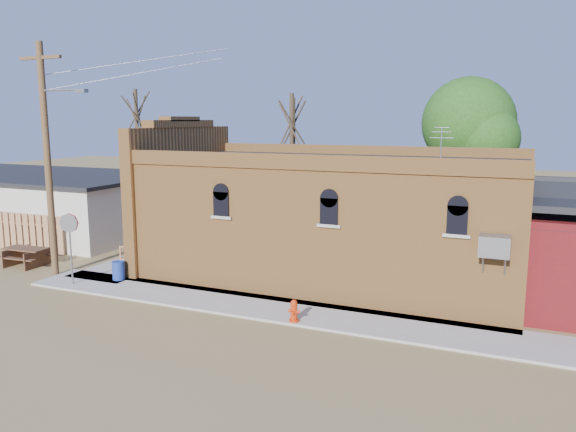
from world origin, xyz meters
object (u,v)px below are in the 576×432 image
at_px(fire_hydrant, 294,311).
at_px(stop_sign, 69,230).
at_px(utility_pole, 48,155).
at_px(trash_barrel, 119,270).
at_px(brick_bar, 326,217).
at_px(picnic_table, 26,254).

bearing_deg(fire_hydrant, stop_sign, 155.83).
xyz_separation_m(fire_hydrant, stop_sign, (-9.09, 0.36, 1.72)).
distance_m(utility_pole, trash_barrel, 5.19).
xyz_separation_m(brick_bar, picnic_table, (-12.08, -3.67, -1.83)).
distance_m(trash_barrel, picnic_table, 5.15).
bearing_deg(trash_barrel, utility_pole, -173.98).
xyz_separation_m(utility_pole, fire_hydrant, (10.74, -1.20, -4.35)).
distance_m(utility_pole, picnic_table, 4.88).
relative_size(brick_bar, utility_pole, 1.82).
bearing_deg(fire_hydrant, trash_barrel, 147.35).
bearing_deg(fire_hydrant, brick_bar, 77.99).
xyz_separation_m(utility_pole, stop_sign, (1.65, -0.84, -2.64)).
distance_m(utility_pole, stop_sign, 3.22).
bearing_deg(trash_barrel, fire_hydrant, -10.78).
relative_size(brick_bar, trash_barrel, 23.04).
bearing_deg(utility_pole, brick_bar, 23.69).
height_order(brick_bar, stop_sign, brick_bar).
bearing_deg(fire_hydrant, utility_pole, 151.73).
height_order(stop_sign, trash_barrel, stop_sign).
distance_m(fire_hydrant, trash_barrel, 8.04).
bearing_deg(trash_barrel, stop_sign, -136.27).
bearing_deg(stop_sign, brick_bar, 39.72).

